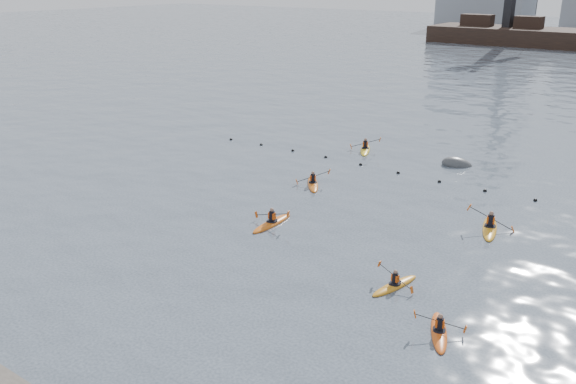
% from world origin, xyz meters
% --- Properties ---
extents(ground, '(400.00, 400.00, 0.00)m').
position_xyz_m(ground, '(0.00, 0.00, 0.00)').
color(ground, '#323C49').
rests_on(ground, ground).
extents(float_line, '(33.24, 0.73, 0.24)m').
position_xyz_m(float_line, '(-0.50, 22.53, 0.03)').
color(float_line, black).
rests_on(float_line, ground).
extents(kayaker_0, '(2.25, 3.32, 1.13)m').
position_xyz_m(kayaker_0, '(-3.54, 10.31, 0.10)').
color(kayaker_0, '#D76114').
rests_on(kayaker_0, ground).
extents(kayaker_1, '(1.92, 2.90, 1.02)m').
position_xyz_m(kayaker_1, '(4.99, 7.85, 0.09)').
color(kayaker_1, orange).
rests_on(kayaker_1, ground).
extents(kayaker_2, '(2.46, 2.97, 1.18)m').
position_xyz_m(kayaker_2, '(-5.37, 17.04, 0.10)').
color(kayaker_2, '#CD5F13').
rests_on(kayaker_2, ground).
extents(kayaker_3, '(2.45, 3.66, 1.42)m').
position_xyz_m(kayaker_3, '(6.22, 16.50, 0.11)').
color(kayaker_3, orange).
rests_on(kayaker_3, ground).
extents(kayaker_4, '(1.84, 2.88, 0.99)m').
position_xyz_m(kayaker_4, '(7.97, 5.54, 0.09)').
color(kayaker_4, '#D95314').
rests_on(kayaker_4, ground).
extents(kayaker_5, '(2.17, 3.37, 1.23)m').
position_xyz_m(kayaker_5, '(-6.61, 26.14, 0.10)').
color(kayaker_5, yellow).
rests_on(kayaker_5, ground).
extents(mooring_buoy, '(2.74, 2.29, 1.55)m').
position_xyz_m(mooring_buoy, '(0.55, 26.56, 0.00)').
color(mooring_buoy, '#3F4244').
rests_on(mooring_buoy, ground).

